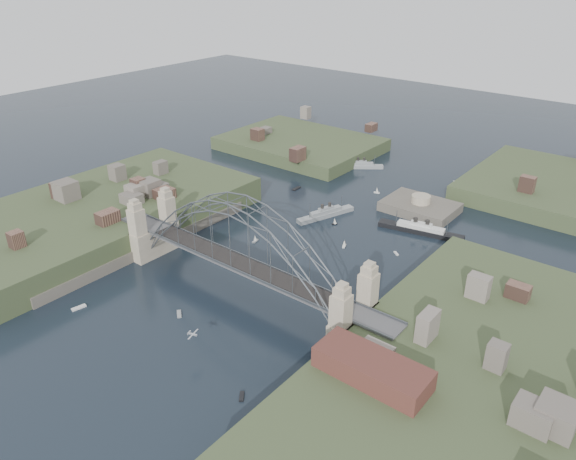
% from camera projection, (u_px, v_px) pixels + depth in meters
% --- Properties ---
extents(ground, '(500.00, 500.00, 0.00)m').
position_uv_depth(ground, '(241.00, 293.00, 132.22)').
color(ground, black).
rests_on(ground, ground).
extents(bridge, '(84.00, 13.80, 24.60)m').
position_uv_depth(bridge, '(239.00, 248.00, 126.68)').
color(bridge, '#535356').
rests_on(bridge, ground).
extents(shore_west, '(50.50, 90.00, 12.00)m').
position_uv_depth(shore_west, '(100.00, 221.00, 163.31)').
color(shore_west, '#394727').
rests_on(shore_west, ground).
extents(shore_east, '(50.50, 90.00, 12.00)m').
position_uv_depth(shore_east, '(473.00, 393.00, 99.36)').
color(shore_east, '#394727').
rests_on(shore_east, ground).
extents(headland_nw, '(60.00, 45.00, 9.00)m').
position_uv_depth(headland_nw, '(300.00, 149.00, 228.91)').
color(headland_nw, '#394727').
rests_on(headland_nw, ground).
extents(fort_island, '(22.00, 16.00, 9.40)m').
position_uv_depth(fort_island, '(419.00, 212.00, 174.49)').
color(fort_island, '#564F45').
rests_on(fort_island, ground).
extents(wharf_shed, '(20.00, 8.00, 4.00)m').
position_uv_depth(wharf_shed, '(372.00, 368.00, 93.42)').
color(wharf_shed, '#592D26').
rests_on(wharf_shed, shore_east).
extents(finger_pier, '(4.00, 22.00, 1.40)m').
position_uv_depth(finger_pier, '(298.00, 444.00, 90.63)').
color(finger_pier, '#535356').
rests_on(finger_pier, ground).
extents(naval_cruiser_near, '(9.05, 19.97, 6.05)m').
position_uv_depth(naval_cruiser_near, '(326.00, 214.00, 170.31)').
color(naval_cruiser_near, '#959A9C').
rests_on(naval_cruiser_near, ground).
extents(naval_cruiser_far, '(14.94, 12.16, 5.74)m').
position_uv_depth(naval_cruiser_far, '(361.00, 166.00, 208.99)').
color(naval_cruiser_far, '#959A9C').
rests_on(naval_cruiser_far, ground).
extents(ocean_liner, '(25.16, 8.11, 6.13)m').
position_uv_depth(ocean_liner, '(420.00, 230.00, 160.39)').
color(ocean_liner, black).
rests_on(ocean_liner, ground).
extents(aeroplane, '(2.01, 3.54, 0.52)m').
position_uv_depth(aeroplane, '(192.00, 334.00, 109.27)').
color(aeroplane, silver).
extents(small_boat_a, '(1.21, 2.40, 2.38)m').
position_uv_depth(small_boat_a, '(255.00, 239.00, 155.49)').
color(small_boat_a, silver).
rests_on(small_boat_a, ground).
extents(small_boat_b, '(1.38, 2.18, 2.38)m').
position_uv_depth(small_boat_b, '(344.00, 244.00, 152.83)').
color(small_boat_b, silver).
rests_on(small_boat_b, ground).
extents(small_boat_c, '(2.78, 2.47, 0.45)m').
position_uv_depth(small_boat_c, '(179.00, 314.00, 124.29)').
color(small_boat_c, silver).
rests_on(small_boat_c, ground).
extents(small_boat_d, '(2.00, 1.78, 0.45)m').
position_uv_depth(small_boat_d, '(396.00, 254.00, 149.41)').
color(small_boat_d, silver).
rests_on(small_boat_d, ground).
extents(small_boat_e, '(1.41, 3.86, 0.45)m').
position_uv_depth(small_boat_e, '(296.00, 189.00, 190.68)').
color(small_boat_e, silver).
rests_on(small_boat_e, ground).
extents(small_boat_f, '(1.50, 1.72, 2.38)m').
position_uv_depth(small_boat_f, '(335.00, 221.00, 165.41)').
color(small_boat_f, silver).
rests_on(small_boat_f, ground).
extents(small_boat_g, '(2.15, 2.41, 0.45)m').
position_uv_depth(small_boat_g, '(242.00, 397.00, 101.14)').
color(small_boat_g, silver).
rests_on(small_boat_g, ground).
extents(small_boat_h, '(2.04, 1.22, 2.38)m').
position_uv_depth(small_boat_h, '(377.00, 191.00, 187.04)').
color(small_boat_h, silver).
rests_on(small_boat_h, ground).
extents(small_boat_i, '(1.40, 2.56, 1.43)m').
position_uv_depth(small_boat_i, '(390.00, 331.00, 118.55)').
color(small_boat_i, silver).
rests_on(small_boat_i, ground).
extents(small_boat_j, '(1.69, 3.42, 0.45)m').
position_uv_depth(small_boat_j, '(79.00, 308.00, 126.53)').
color(small_boat_j, silver).
rests_on(small_boat_j, ground).
extents(small_boat_k, '(1.33, 1.92, 0.45)m').
position_uv_depth(small_boat_k, '(456.00, 181.00, 197.01)').
color(small_boat_k, silver).
rests_on(small_boat_k, ground).
extents(small_boat_l, '(2.56, 0.89, 0.45)m').
position_uv_depth(small_boat_l, '(204.00, 205.00, 178.54)').
color(small_boat_l, silver).
rests_on(small_boat_l, ground).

